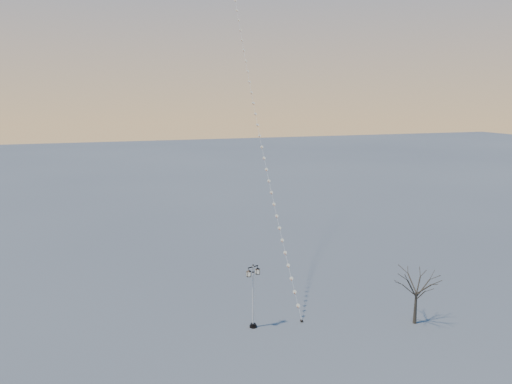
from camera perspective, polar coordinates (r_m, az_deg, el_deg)
name	(u,v)px	position (r m, az deg, el deg)	size (l,w,h in m)	color
ground	(299,332)	(34.63, 4.79, -15.25)	(300.00, 300.00, 0.00)	#565758
street_lamp	(253,293)	(34.22, -0.32, -11.12)	(1.06, 0.63, 4.36)	black
bare_tree	(417,283)	(36.29, 17.43, -9.66)	(2.44, 2.44, 4.05)	#322A21
kite_train	(251,65)	(47.69, -0.53, 13.90)	(3.51, 31.34, 35.90)	black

